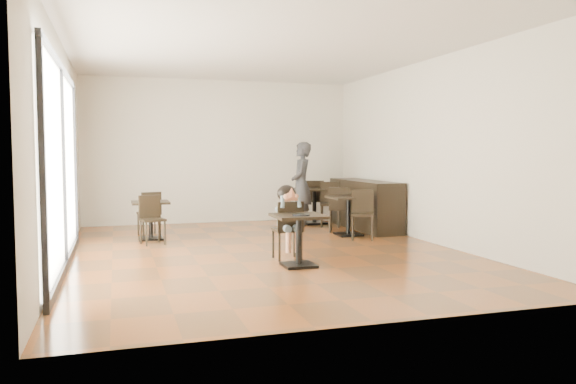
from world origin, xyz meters
name	(u,v)px	position (x,y,z in m)	size (l,w,h in m)	color
floor	(266,251)	(0.00, 0.00, 0.00)	(6.00, 8.00, 0.01)	brown
ceiling	(265,48)	(0.00, 0.00, 3.20)	(6.00, 8.00, 0.01)	silver
wall_back	(220,152)	(0.00, 4.00, 1.60)	(6.00, 0.01, 3.20)	beige
wall_front	(379,150)	(0.00, -4.00, 1.60)	(6.00, 0.01, 3.20)	beige
wall_left	(61,151)	(-3.00, 0.00, 1.60)	(0.01, 8.00, 3.20)	beige
wall_right	(432,151)	(3.00, 0.00, 1.60)	(0.01, 8.00, 3.20)	beige
storefront_window	(61,166)	(-2.97, -0.50, 1.40)	(0.04, 4.50, 2.60)	white
child_table	(299,241)	(0.13, -1.29, 0.36)	(0.68, 0.68, 0.72)	black
child_chair	(287,230)	(0.13, -0.74, 0.43)	(0.39, 0.39, 0.87)	black
child	(287,223)	(0.13, -0.74, 0.55)	(0.39, 0.55, 1.09)	slate
plate	(301,215)	(0.13, -1.39, 0.73)	(0.24, 0.24, 0.01)	black
pizza_slice	(291,196)	(0.13, -0.93, 0.95)	(0.25, 0.19, 0.06)	tan
adult_patron	(301,184)	(1.53, 2.76, 0.90)	(0.66, 0.43, 1.80)	#38393D
cafe_table_mid	(348,216)	(1.95, 1.21, 0.37)	(0.70, 0.70, 0.74)	black
cafe_table_left	(151,220)	(-1.68, 1.79, 0.35)	(0.66, 0.66, 0.70)	black
cafe_table_back	(314,206)	(1.93, 3.06, 0.39)	(0.74, 0.74, 0.79)	black
chair_mid_a	(339,209)	(1.99, 1.76, 0.45)	(0.40, 0.40, 0.90)	black
chair_mid_b	(362,215)	(1.99, 0.66, 0.45)	(0.40, 0.40, 0.90)	black
chair_left_a	(149,213)	(-1.68, 2.34, 0.42)	(0.38, 0.38, 0.84)	black
chair_left_b	(153,220)	(-1.68, 1.24, 0.42)	(0.38, 0.38, 0.84)	black
chair_back_a	(314,201)	(2.09, 3.50, 0.47)	(0.42, 0.42, 0.94)	black
chair_back_b	(330,204)	(2.09, 2.51, 0.47)	(0.42, 0.42, 0.94)	black
service_counter	(365,205)	(2.65, 2.00, 0.50)	(0.60, 2.40, 1.00)	black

